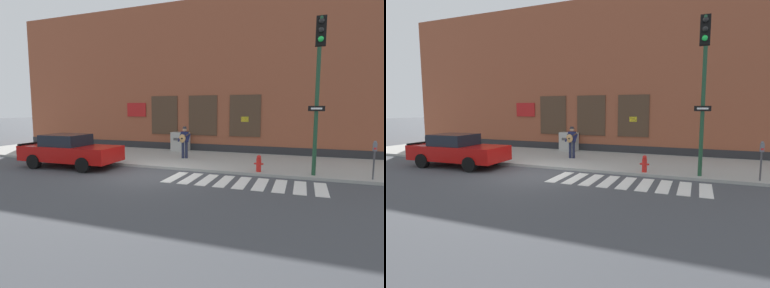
% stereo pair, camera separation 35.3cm
% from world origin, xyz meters
% --- Properties ---
extents(ground_plane, '(160.00, 160.00, 0.00)m').
position_xyz_m(ground_plane, '(0.00, 0.00, 0.00)').
color(ground_plane, '#424449').
extents(sidewalk, '(28.00, 5.54, 0.12)m').
position_xyz_m(sidewalk, '(0.00, 4.07, 0.06)').
color(sidewalk, '#9E9E99').
rests_on(sidewalk, ground).
extents(building_backdrop, '(28.00, 4.06, 9.25)m').
position_xyz_m(building_backdrop, '(-0.00, 8.84, 4.62)').
color(building_backdrop, brown).
rests_on(building_backdrop, ground).
extents(crosswalk, '(5.78, 1.90, 0.01)m').
position_xyz_m(crosswalk, '(3.79, -0.00, 0.01)').
color(crosswalk, silver).
rests_on(crosswalk, ground).
extents(red_car, '(4.66, 2.09, 1.53)m').
position_xyz_m(red_car, '(-4.33, 0.24, 0.77)').
color(red_car, '#B20F0C').
rests_on(red_car, ground).
extents(busker, '(0.74, 0.57, 1.67)m').
position_xyz_m(busker, '(-0.01, 3.77, 1.07)').
color(busker, '#1E233D').
rests_on(busker, sidewalk).
extents(traffic_light, '(0.60, 2.50, 5.39)m').
position_xyz_m(traffic_light, '(6.24, 0.84, 3.80)').
color(traffic_light, '#1E472D').
rests_on(traffic_light, sidewalk).
extents(parking_meter, '(0.13, 0.11, 1.44)m').
position_xyz_m(parking_meter, '(8.29, 1.70, 1.06)').
color(parking_meter, '#47474C').
rests_on(parking_meter, sidewalk).
extents(utility_box, '(1.07, 0.69, 1.15)m').
position_xyz_m(utility_box, '(-1.32, 6.39, 0.70)').
color(utility_box, '#ADADA8').
rests_on(utility_box, sidewalk).
extents(fire_hydrant, '(0.38, 0.20, 0.70)m').
position_xyz_m(fire_hydrant, '(4.16, 1.65, 0.46)').
color(fire_hydrant, red).
rests_on(fire_hydrant, sidewalk).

